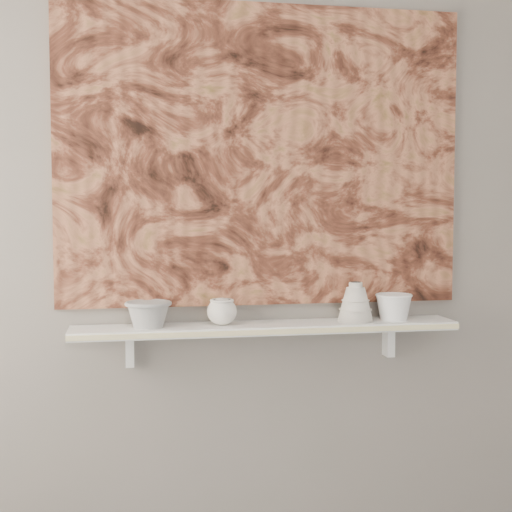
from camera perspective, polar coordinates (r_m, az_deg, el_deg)
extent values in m
plane|color=gray|center=(2.65, 0.48, 3.90)|extent=(3.60, 0.00, 3.60)
cube|color=white|center=(2.59, 0.88, -5.76)|extent=(1.40, 0.18, 0.03)
cube|color=beige|center=(2.50, 1.30, -6.11)|extent=(1.40, 0.01, 0.02)
cube|color=white|center=(2.62, -10.07, -7.38)|extent=(0.03, 0.06, 0.12)
cube|color=white|center=(2.80, 10.56, -6.66)|extent=(0.03, 0.06, 0.12)
cube|color=brown|center=(2.64, 0.55, 8.03)|extent=(1.50, 0.02, 1.10)
cube|color=black|center=(2.75, 9.85, 1.38)|extent=(0.09, 0.00, 0.08)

